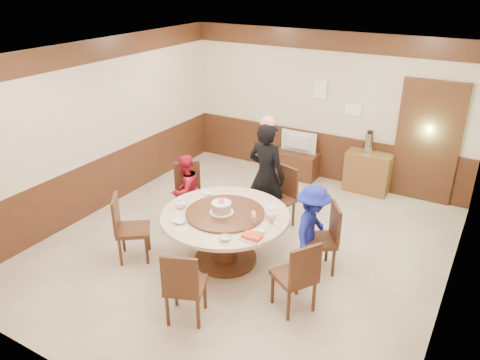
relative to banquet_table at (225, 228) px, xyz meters
The scene contains 29 objects.
room 0.73m from the banquet_table, 83.54° to the left, with size 6.00×6.04×2.84m.
banquet_table is the anchor object (origin of this frame).
chair_0 1.31m from the banquet_table, 21.49° to the left, with size 0.61×0.61×0.97m.
chair_1 1.32m from the banquet_table, 81.36° to the left, with size 0.55×0.55×0.97m.
chair_2 1.31m from the banquet_table, 148.79° to the left, with size 0.62×0.62×0.97m.
chair_3 1.34m from the banquet_table, 153.13° to the right, with size 0.62×0.62×0.97m.
chair_4 1.29m from the banquet_table, 79.39° to the right, with size 0.57×0.58×0.97m.
chair_5 1.35m from the banquet_table, 19.53° to the right, with size 0.61×0.61×0.97m.
person_standing 1.25m from the banquet_table, 89.97° to the left, with size 0.63×0.41×1.73m, color black.
person_red 1.28m from the banquet_table, 151.62° to the left, with size 0.57×0.44×1.17m, color #AA162A.
person_blue 1.18m from the banquet_table, 20.41° to the left, with size 0.81×0.47×1.26m, color #18219A.
birthday_cake 0.33m from the banquet_table, 142.92° to the right, with size 0.33×0.33×0.22m.
teapot_left 0.70m from the banquet_table, 165.74° to the right, with size 0.17×0.15×0.13m, color white.
teapot_right 0.68m from the banquet_table, 20.20° to the left, with size 0.17×0.15×0.13m, color white.
bowl_0 0.70m from the banquet_table, 145.39° to the left, with size 0.14×0.14×0.03m, color white.
bowl_1 0.70m from the banquet_table, 57.99° to the right, with size 0.15×0.15×0.05m, color white.
bowl_2 0.68m from the banquet_table, 127.40° to the right, with size 0.16×0.16×0.04m, color white.
bowl_3 0.71m from the banquet_table, 14.76° to the right, with size 0.14×0.14×0.04m, color white.
saucer_near 0.73m from the banquet_table, 111.04° to the right, with size 0.18×0.18×0.01m, color white.
saucer_far 0.71m from the banquet_table, 48.01° to the left, with size 0.18×0.18×0.01m, color white.
shrimp_platter 0.78m from the banquet_table, 31.01° to the right, with size 0.30×0.20×0.06m.
bottle_0 0.54m from the banquet_table, ahead, with size 0.06×0.06×0.16m, color white.
bottle_1 0.74m from the banquet_table, ahead, with size 0.06×0.06×0.16m, color white.
tv_stand 3.26m from the banquet_table, 96.50° to the left, with size 0.85×0.45×0.50m, color #442515.
television 3.25m from the banquet_table, 96.50° to the left, with size 0.72×0.09×0.41m, color gray.
side_cabinet 3.42m from the banquet_table, 72.21° to the left, with size 0.80×0.40×0.75m, color brown.
thermos 3.43m from the banquet_table, 72.88° to the left, with size 0.15×0.15×0.38m, color silver.
notice_left 3.64m from the banquet_table, 90.90° to the left, with size 0.25×0.00×0.35m, color white.
notice_right 3.60m from the banquet_table, 80.14° to the left, with size 0.30×0.00×0.22m, color white.
Camera 1 is at (2.95, -5.19, 3.79)m, focal length 35.00 mm.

